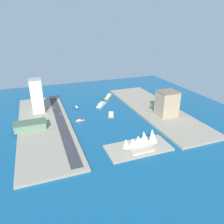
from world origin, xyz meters
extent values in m
plane|color=#145684|center=(0.00, 0.00, 0.00)|extent=(440.00, 440.00, 0.00)
cube|color=#9E937F|center=(-89.17, 0.00, 1.53)|extent=(70.00, 240.00, 3.05)
cube|color=#9E937F|center=(89.17, 0.00, 1.53)|extent=(70.00, 240.00, 3.05)
cube|color=#A89E89|center=(-8.59, 98.75, 1.00)|extent=(75.57, 36.45, 2.00)
cube|color=#38383D|center=(66.14, 0.00, 3.13)|extent=(12.84, 228.00, 0.15)
cube|color=red|center=(38.91, 2.59, 0.77)|extent=(14.47, 3.87, 1.55)
cone|color=red|center=(31.32, 2.30, 0.77)|extent=(1.45, 1.45, 1.39)
cube|color=white|center=(40.30, 2.64, 2.58)|extent=(5.12, 2.37, 2.05)
cube|color=beige|center=(38.91, 2.59, 1.60)|extent=(13.89, 3.71, 0.10)
cube|color=#1E284C|center=(32.90, -52.64, 1.00)|extent=(5.30, 12.40, 1.99)
cone|color=#1E284C|center=(33.81, -59.11, 1.00)|extent=(2.03, 2.03, 1.79)
cube|color=white|center=(32.72, -51.39, 2.96)|extent=(3.02, 5.71, 1.94)
cube|color=beige|center=(32.90, -52.64, 2.04)|extent=(5.09, 11.90, 0.10)
cube|color=yellow|center=(-37.75, -86.31, 1.43)|extent=(20.87, 24.70, 2.87)
cone|color=yellow|center=(-29.54, -75.36, 1.43)|extent=(3.61, 3.61, 2.58)
cube|color=white|center=(-40.15, -89.52, 4.45)|extent=(11.30, 12.93, 3.17)
cube|color=beige|center=(-37.75, -86.31, 2.92)|extent=(20.04, 23.72, 0.10)
cube|color=brown|center=(-12.08, -1.94, 0.79)|extent=(16.31, 26.10, 1.58)
cone|color=brown|center=(-7.63, 10.08, 0.79)|extent=(1.82, 1.82, 1.42)
cube|color=white|center=(-13.49, -5.75, 2.35)|extent=(10.10, 13.89, 1.54)
cube|color=beige|center=(-12.08, -1.94, 1.63)|extent=(15.66, 25.05, 0.10)
cube|color=silver|center=(-11.87, -49.81, 1.29)|extent=(24.02, 26.18, 2.57)
cone|color=silver|center=(-20.91, -60.55, 1.29)|extent=(3.26, 3.26, 2.31)
cube|color=white|center=(-10.86, -48.61, 4.07)|extent=(14.09, 15.04, 3.00)
cube|color=beige|center=(-11.87, -49.81, 2.62)|extent=(23.06, 25.13, 0.10)
cube|color=tan|center=(-90.41, 31.77, 21.82)|extent=(28.16, 26.16, 37.53)
cube|color=#7C6B55|center=(-90.41, 31.77, 40.98)|extent=(29.29, 27.21, 0.80)
cube|color=silver|center=(93.94, -51.36, 29.57)|extent=(18.03, 18.71, 53.03)
cube|color=#9D9992|center=(93.94, -51.36, 56.48)|extent=(18.75, 19.45, 0.80)
cube|color=slate|center=(107.61, 8.73, 7.80)|extent=(40.17, 18.99, 9.50)
cube|color=#47624A|center=(107.61, 8.73, 12.96)|extent=(41.77, 19.75, 0.80)
cylinder|color=black|center=(68.15, -59.59, 3.52)|extent=(0.25, 0.64, 0.64)
cylinder|color=black|center=(69.83, -59.58, 3.52)|extent=(0.25, 0.64, 0.64)
cylinder|color=black|center=(68.16, -62.58, 3.52)|extent=(0.25, 0.64, 0.64)
cylinder|color=black|center=(69.85, -62.57, 3.52)|extent=(0.25, 0.64, 0.64)
cube|color=#B7B7BC|center=(69.00, -61.08, 3.86)|extent=(1.91, 4.29, 0.88)
cube|color=#262D38|center=(69.00, -61.29, 4.61)|extent=(1.67, 2.41, 0.61)
cylinder|color=black|center=(61.90, -9.13, 3.52)|extent=(0.27, 0.65, 0.64)
cylinder|color=black|center=(60.34, -9.09, 3.52)|extent=(0.27, 0.65, 0.64)
cylinder|color=black|center=(61.98, -6.00, 3.52)|extent=(0.27, 0.65, 0.64)
cylinder|color=black|center=(60.43, -5.95, 3.52)|extent=(0.27, 0.65, 0.64)
cube|color=blue|center=(61.16, -7.54, 3.86)|extent=(1.88, 4.53, 0.87)
cube|color=#262D38|center=(61.17, -7.32, 4.60)|extent=(1.62, 2.55, 0.62)
cylinder|color=black|center=(63.39, -29.79, 3.52)|extent=(0.27, 0.65, 0.64)
cylinder|color=black|center=(61.80, -29.85, 3.52)|extent=(0.27, 0.65, 0.64)
cylinder|color=black|center=(63.28, -26.81, 3.52)|extent=(0.27, 0.65, 0.64)
cylinder|color=black|center=(61.69, -26.87, 3.52)|extent=(0.27, 0.65, 0.64)
cube|color=white|center=(62.54, -28.33, 3.83)|extent=(1.95, 4.33, 0.82)
cube|color=#262D38|center=(62.53, -28.12, 4.47)|extent=(1.67, 2.44, 0.46)
cylinder|color=black|center=(58.64, -7.13, 5.80)|extent=(0.18, 0.18, 5.50)
cube|color=black|center=(58.64, -7.13, 9.05)|extent=(0.36, 0.36, 1.00)
sphere|color=red|center=(58.64, -7.13, 9.40)|extent=(0.24, 0.24, 0.24)
sphere|color=yellow|center=(58.64, -7.13, 9.05)|extent=(0.24, 0.24, 0.24)
sphere|color=green|center=(58.64, -7.13, 8.70)|extent=(0.24, 0.24, 0.24)
cube|color=#BCAD93|center=(-8.59, 98.75, 3.50)|extent=(28.19, 28.15, 3.00)
cone|color=white|center=(-26.41, 98.75, 13.90)|extent=(13.33, 10.98, 19.14)
cone|color=white|center=(-15.61, 98.75, 13.51)|extent=(13.80, 11.42, 18.52)
cone|color=white|center=(-8.59, 98.75, 10.96)|extent=(15.85, 13.97, 14.19)
cone|color=white|center=(-1.62, 98.75, 9.97)|extent=(13.42, 11.61, 12.13)
cone|color=white|center=(7.14, 98.75, 10.53)|extent=(9.29, 8.34, 11.75)
cylinder|color=brown|center=(-82.19, 2.27, 4.35)|extent=(0.50, 0.50, 2.60)
sphere|color=#2D7233|center=(-82.19, 2.27, 7.95)|extent=(5.74, 5.74, 5.74)
cylinder|color=brown|center=(-87.64, 8.96, 5.24)|extent=(0.50, 0.50, 4.38)
sphere|color=#2D7233|center=(-87.64, 8.96, 10.08)|extent=(6.64, 6.64, 6.64)
cylinder|color=brown|center=(-91.50, 16.02, 5.08)|extent=(0.50, 0.50, 4.06)
sphere|color=#2D7233|center=(-91.50, 16.02, 9.80)|extent=(6.71, 6.71, 6.71)
camera|label=1|loc=(94.20, 285.76, 135.33)|focal=33.99mm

